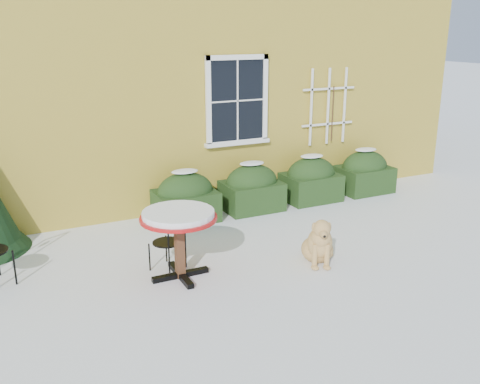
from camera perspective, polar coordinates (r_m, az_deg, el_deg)
ground at (r=7.47m, az=3.41°, el=-8.66°), size 80.00×80.00×0.00m
house at (r=13.27m, az=-11.97°, el=16.64°), size 12.40×8.40×6.40m
hedge_row at (r=10.17m, az=4.51°, el=0.83°), size 4.95×0.80×0.91m
bistro_table at (r=7.09m, az=-6.56°, el=-3.25°), size 1.02×1.02×0.95m
patio_chair_near at (r=7.47m, az=-7.57°, el=-5.20°), size 0.52×0.52×0.86m
dog at (r=7.72m, az=8.42°, el=-5.53°), size 0.63×0.79×0.74m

